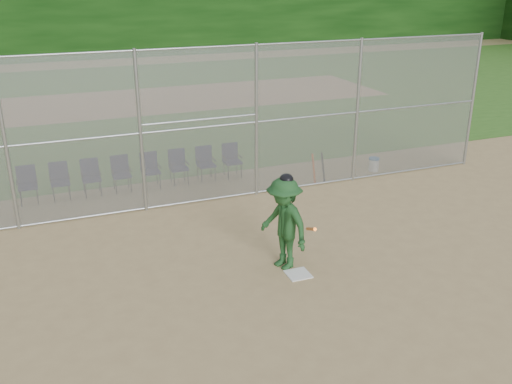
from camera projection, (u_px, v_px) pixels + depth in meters
name	position (u px, v px, depth m)	size (l,w,h in m)	color
ground	(305.00, 291.00, 10.77)	(100.00, 100.00, 0.00)	tan
grass_strip	(133.00, 102.00, 26.37)	(100.00, 100.00, 0.00)	#31631D
dirt_patch_far	(133.00, 102.00, 26.37)	(24.00, 24.00, 0.00)	tan
backstop_fence	(219.00, 123.00, 14.36)	(16.09, 0.09, 4.00)	gray
home_plate	(298.00, 274.00, 11.33)	(0.46, 0.46, 0.02)	white
batter_at_plate	(284.00, 223.00, 11.30)	(1.08, 1.49, 2.01)	#1E4C22
water_cooler	(374.00, 164.00, 17.18)	(0.32, 0.32, 0.41)	white
spare_bats	(318.00, 168.00, 16.21)	(0.36, 0.32, 0.83)	#D84C14
chair_0	(28.00, 186.00, 14.67)	(0.54, 0.52, 0.96)	black
chair_1	(60.00, 182.00, 14.95)	(0.54, 0.52, 0.96)	black
chair_2	(91.00, 178.00, 15.22)	(0.54, 0.52, 0.96)	black
chair_3	(122.00, 174.00, 15.50)	(0.54, 0.52, 0.96)	black
chair_4	(151.00, 171.00, 15.77)	(0.54, 0.52, 0.96)	black
chair_5	(179.00, 167.00, 16.05)	(0.54, 0.52, 0.96)	black
chair_6	(206.00, 164.00, 16.32)	(0.54, 0.52, 0.96)	black
chair_7	(232.00, 161.00, 16.60)	(0.54, 0.52, 0.96)	black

